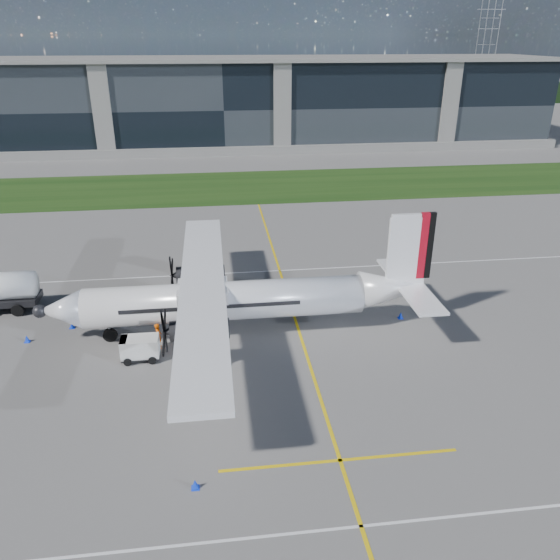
# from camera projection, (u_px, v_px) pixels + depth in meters

# --- Properties ---
(ground) EXTENTS (400.00, 400.00, 0.00)m
(ground) POSITION_uv_depth(u_px,v_px,m) (234.00, 203.00, 68.23)
(ground) COLOR #5B5956
(ground) RESTS_ON ground
(grass_strip) EXTENTS (400.00, 18.00, 0.04)m
(grass_strip) POSITION_uv_depth(u_px,v_px,m) (231.00, 187.00, 75.46)
(grass_strip) COLOR #16340E
(grass_strip) RESTS_ON ground
(terminal_building) EXTENTS (120.00, 20.00, 15.00)m
(terminal_building) POSITION_uv_depth(u_px,v_px,m) (222.00, 104.00, 101.35)
(terminal_building) COLOR black
(terminal_building) RESTS_ON ground
(tree_line) EXTENTS (400.00, 6.00, 6.00)m
(tree_line) POSITION_uv_depth(u_px,v_px,m) (217.00, 97.00, 157.48)
(tree_line) COLOR black
(tree_line) RESTS_ON ground
(pylon_east) EXTENTS (9.00, 4.60, 30.00)m
(pylon_east) POSITION_uv_depth(u_px,v_px,m) (486.00, 50.00, 171.32)
(pylon_east) COLOR gray
(pylon_east) RESTS_ON ground
(yellow_taxiway_centerline) EXTENTS (0.20, 70.00, 0.01)m
(yellow_taxiway_centerline) POSITION_uv_depth(u_px,v_px,m) (293.00, 312.00, 41.43)
(yellow_taxiway_centerline) COLOR yellow
(yellow_taxiway_centerline) RESTS_ON ground
(turboprop_aircraft) EXTENTS (26.82, 27.82, 8.34)m
(turboprop_aircraft) POSITION_uv_depth(u_px,v_px,m) (239.00, 279.00, 36.79)
(turboprop_aircraft) COLOR white
(turboprop_aircraft) RESTS_ON ground
(baggage_tug) EXTENTS (2.56, 1.54, 1.54)m
(baggage_tug) POSITION_uv_depth(u_px,v_px,m) (140.00, 349.00, 35.11)
(baggage_tug) COLOR white
(baggage_tug) RESTS_ON ground
(ground_crew_person) EXTENTS (0.75, 0.94, 2.06)m
(ground_crew_person) POSITION_uv_depth(u_px,v_px,m) (158.00, 334.00, 36.30)
(ground_crew_person) COLOR #F25907
(ground_crew_person) RESTS_ON ground
(safety_cone_nose_stbd) EXTENTS (0.36, 0.36, 0.50)m
(safety_cone_nose_stbd) POSITION_uv_depth(u_px,v_px,m) (72.00, 325.00, 39.05)
(safety_cone_nose_stbd) COLOR #0D31E1
(safety_cone_nose_stbd) RESTS_ON ground
(safety_cone_tail) EXTENTS (0.36, 0.36, 0.50)m
(safety_cone_tail) POSITION_uv_depth(u_px,v_px,m) (401.00, 315.00, 40.38)
(safety_cone_tail) COLOR #0D31E1
(safety_cone_tail) RESTS_ON ground
(safety_cone_portwing) EXTENTS (0.36, 0.36, 0.50)m
(safety_cone_portwing) POSITION_uv_depth(u_px,v_px,m) (195.00, 484.00, 25.21)
(safety_cone_portwing) COLOR #0D31E1
(safety_cone_portwing) RESTS_ON ground
(safety_cone_fwd) EXTENTS (0.36, 0.36, 0.50)m
(safety_cone_fwd) POSITION_uv_depth(u_px,v_px,m) (27.00, 339.00, 37.27)
(safety_cone_fwd) COLOR #0D31E1
(safety_cone_fwd) RESTS_ON ground
(safety_cone_stbdwing) EXTENTS (0.36, 0.36, 0.50)m
(safety_cone_stbdwing) POSITION_uv_depth(u_px,v_px,m) (212.00, 260.00, 50.21)
(safety_cone_stbdwing) COLOR #0D31E1
(safety_cone_stbdwing) RESTS_ON ground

